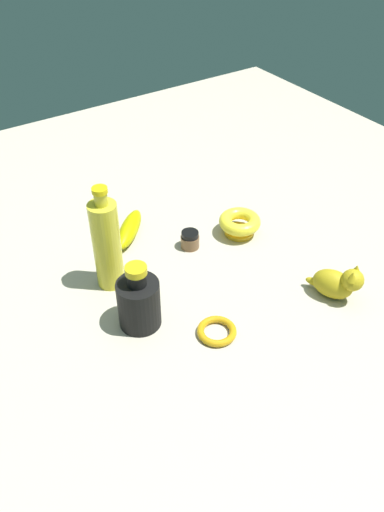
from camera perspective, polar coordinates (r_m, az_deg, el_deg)
name	(u,v)px	position (r m, az deg, el deg)	size (l,w,h in m)	color
ground	(192,277)	(1.21, 0.00, -2.34)	(2.00, 2.00, 0.00)	#BCB29E
nail_polish_jar	(190,240)	(1.28, -0.22, 1.81)	(0.05, 0.05, 0.04)	brown
bangle	(217,331)	(1.08, 2.74, -8.26)	(0.08, 0.08, 0.02)	#CB9213
bottle_tall	(107,244)	(1.14, -9.36, 1.32)	(0.06, 0.06, 0.25)	gold
bottle_short	(139,302)	(1.07, -5.87, -5.01)	(0.09, 0.09, 0.15)	black
cat_figurine	(338,282)	(1.18, 15.74, -2.82)	(0.09, 0.12, 0.09)	gold
banana	(129,229)	(1.33, -6.89, 2.96)	(0.16, 0.04, 0.04)	#B8B506
bowl	(240,223)	(1.32, 5.26, 3.64)	(0.11, 0.11, 0.05)	gold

